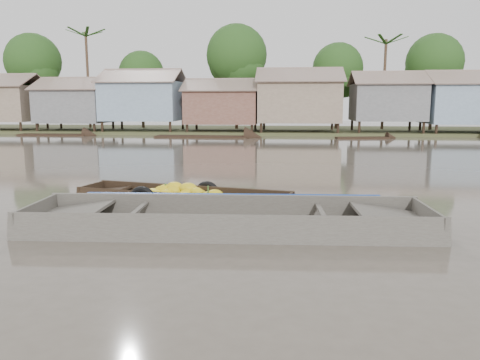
{
  "coord_description": "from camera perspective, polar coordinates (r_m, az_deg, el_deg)",
  "views": [
    {
      "loc": [
        1.5,
        -9.43,
        2.56
      ],
      "look_at": [
        0.45,
        1.17,
        0.8
      ],
      "focal_mm": 35.0,
      "sensor_mm": 36.0,
      "label": 1
    }
  ],
  "objects": [
    {
      "name": "riverbank",
      "position": [
        41.33,
        7.88,
        10.01
      ],
      "size": [
        120.0,
        12.47,
        10.22
      ],
      "color": "#384723",
      "rests_on": "ground"
    },
    {
      "name": "banana_boat",
      "position": [
        12.09,
        -7.35,
        -2.22
      ],
      "size": [
        5.72,
        2.49,
        0.79
      ],
      "rotation": [
        0.0,
        0.0,
        -0.22
      ],
      "color": "black",
      "rests_on": "ground"
    },
    {
      "name": "ground",
      "position": [
        9.89,
        -3.29,
        -5.64
      ],
      "size": [
        120.0,
        120.0,
        0.0
      ],
      "primitive_type": "plane",
      "color": "#524A3E",
      "rests_on": "ground"
    },
    {
      "name": "viewer_boat",
      "position": [
        9.67,
        -1.28,
        -5.51
      ],
      "size": [
        8.28,
        2.53,
        0.66
      ],
      "rotation": [
        0.0,
        0.0,
        0.05
      ],
      "color": "#45413A",
      "rests_on": "ground"
    },
    {
      "name": "distant_boats",
      "position": [
        35.36,
        23.8,
        4.8
      ],
      "size": [
        47.12,
        15.28,
        1.38
      ],
      "color": "black",
      "rests_on": "ground"
    }
  ]
}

